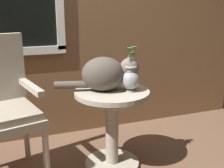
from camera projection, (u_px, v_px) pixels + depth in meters
The scene contains 3 objects.
wicker_side_table at pixel (112, 115), 2.13m from camera, with size 0.56×0.56×0.63m.
cat at pixel (105, 73), 2.05m from camera, with size 0.62×0.32×0.26m.
pewter_vase_with_ivy at pixel (131, 78), 2.04m from camera, with size 0.14×0.14×0.33m.
Camera 1 is at (-0.44, -1.81, 1.23)m, focal length 44.58 mm.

